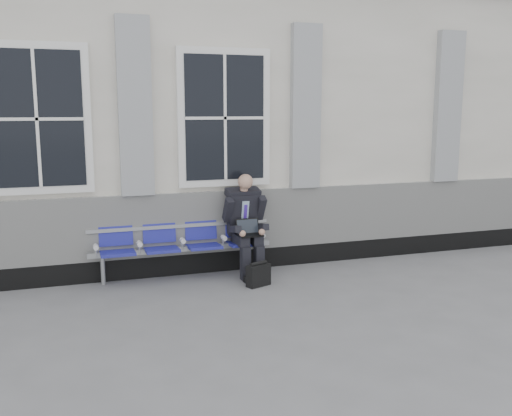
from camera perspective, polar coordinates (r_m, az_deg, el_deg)
name	(u,v)px	position (r m, az deg, el deg)	size (l,w,h in m)	color
ground	(229,304)	(7.14, -2.69, -9.58)	(70.00, 70.00, 0.00)	slate
station_building	(173,118)	(10.12, -8.26, 8.91)	(14.40, 4.40, 4.49)	silver
bench	(182,239)	(8.16, -7.44, -3.14)	(2.60, 0.47, 0.91)	#9EA0A3
businessman	(245,221)	(8.19, -1.08, -1.31)	(0.60, 0.81, 1.47)	black
briefcase	(258,275)	(7.79, 0.24, -6.69)	(0.36, 0.25, 0.34)	black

